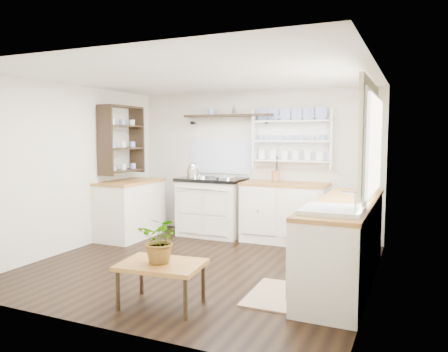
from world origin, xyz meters
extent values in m
cube|color=black|center=(0.00, 0.00, 0.00)|extent=(4.00, 3.80, 0.01)
cube|color=beige|center=(0.00, 1.90, 1.15)|extent=(4.00, 0.02, 2.30)
cube|color=beige|center=(2.00, 0.00, 1.15)|extent=(0.02, 3.80, 2.30)
cube|color=beige|center=(-2.00, 0.00, 1.15)|extent=(0.02, 3.80, 2.30)
cube|color=white|center=(0.00, 0.00, 2.30)|extent=(4.00, 3.80, 0.01)
cube|color=white|center=(1.96, 0.15, 1.50)|extent=(0.04, 1.40, 1.00)
cube|color=white|center=(1.94, 0.15, 1.50)|extent=(0.02, 1.50, 1.10)
cube|color=beige|center=(1.92, 0.15, 2.08)|extent=(0.04, 1.55, 0.18)
cube|color=silver|center=(-0.60, 1.57, 0.44)|extent=(1.00, 0.65, 0.88)
cube|color=black|center=(-0.60, 1.57, 0.90)|extent=(1.04, 0.69, 0.05)
cylinder|color=silver|center=(-0.83, 1.57, 0.94)|extent=(0.34, 0.34, 0.03)
cylinder|color=silver|center=(-0.37, 1.57, 0.94)|extent=(0.34, 0.34, 0.03)
cylinder|color=silver|center=(-0.60, 1.21, 0.78)|extent=(0.90, 0.02, 0.02)
cube|color=silver|center=(0.60, 1.60, 0.44)|extent=(1.25, 0.60, 0.88)
cube|color=brown|center=(0.60, 1.60, 0.88)|extent=(1.27, 0.63, 0.04)
cube|color=silver|center=(1.70, 0.10, 0.44)|extent=(0.60, 2.40, 0.88)
cube|color=brown|center=(1.70, 0.10, 0.88)|extent=(0.62, 2.43, 0.04)
cube|color=white|center=(1.70, -0.65, 0.80)|extent=(0.55, 0.60, 0.28)
cylinder|color=silver|center=(1.90, -0.65, 1.00)|extent=(0.02, 0.02, 0.22)
cube|color=silver|center=(-1.70, 0.90, 0.44)|extent=(0.60, 1.10, 0.88)
cube|color=brown|center=(-1.70, 0.90, 0.88)|extent=(0.62, 1.13, 0.04)
cube|color=white|center=(0.65, 1.88, 1.55)|extent=(1.20, 0.03, 0.90)
cube|color=white|center=(0.65, 1.79, 1.55)|extent=(1.20, 0.22, 0.02)
cylinder|color=navy|center=(0.65, 1.80, 1.82)|extent=(0.20, 0.02, 0.20)
cube|color=black|center=(-0.40, 1.77, 1.92)|extent=(1.50, 0.24, 0.04)
cone|color=black|center=(-1.05, 1.84, 1.81)|extent=(0.06, 0.20, 0.06)
cone|color=black|center=(0.25, 1.84, 1.81)|extent=(0.06, 0.20, 0.06)
cube|color=black|center=(-1.84, 0.90, 1.55)|extent=(0.28, 0.80, 1.05)
cylinder|color=#A45E3C|center=(0.43, 1.68, 0.99)|extent=(0.13, 0.13, 0.15)
cube|color=brown|center=(0.24, -1.29, 0.40)|extent=(0.82, 0.63, 0.04)
cylinder|color=black|center=(-0.06, -1.55, 0.19)|extent=(0.04, 0.04, 0.38)
cylinder|color=black|center=(-0.11, -1.10, 0.19)|extent=(0.04, 0.04, 0.38)
cylinder|color=black|center=(0.60, -1.48, 0.19)|extent=(0.04, 0.04, 0.38)
cylinder|color=black|center=(0.55, -1.03, 0.19)|extent=(0.04, 0.04, 0.38)
imported|color=#3F7233|center=(0.24, -1.29, 0.64)|extent=(0.44, 0.40, 0.44)
cube|color=#937955|center=(1.16, -0.59, 0.01)|extent=(0.57, 0.86, 0.02)
camera|label=1|loc=(2.40, -4.69, 1.60)|focal=35.00mm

